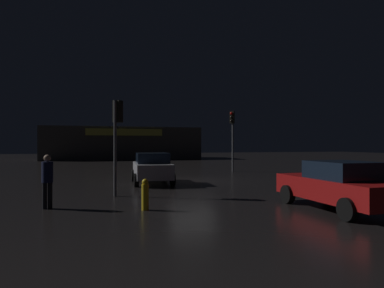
{
  "coord_description": "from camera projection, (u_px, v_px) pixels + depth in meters",
  "views": [
    {
      "loc": [
        -5.4,
        -18.31,
        2.03
      ],
      "look_at": [
        1.32,
        4.58,
        2.05
      ],
      "focal_mm": 32.17,
      "sensor_mm": 36.0,
      "label": 1
    }
  ],
  "objects": [
    {
      "name": "car_far",
      "position": [
        339.0,
        185.0,
        10.6
      ],
      "size": [
        1.99,
        4.36,
        1.51
      ],
      "color": "#A51414",
      "rests_on": "ground"
    },
    {
      "name": "pedestrian",
      "position": [
        47.0,
        177.0,
        10.79
      ],
      "size": [
        0.42,
        0.42,
        1.7
      ],
      "color": "black",
      "rests_on": "ground"
    },
    {
      "name": "fire_hydrant",
      "position": [
        145.0,
        195.0,
        10.56
      ],
      "size": [
        0.22,
        0.22,
        0.97
      ],
      "color": "gold",
      "rests_on": "ground"
    },
    {
      "name": "store_building",
      "position": [
        122.0,
        143.0,
        47.73
      ],
      "size": [
        20.56,
        8.4,
        4.31
      ],
      "color": "#4C4742",
      "rests_on": "ground"
    },
    {
      "name": "traffic_signal_opposite",
      "position": [
        117.0,
        124.0,
        13.48
      ],
      "size": [
        0.42,
        0.42,
        3.75
      ],
      "color": "#595B60",
      "rests_on": "ground"
    },
    {
      "name": "traffic_signal_main",
      "position": [
        232.0,
        128.0,
        25.41
      ],
      "size": [
        0.41,
        0.43,
        4.47
      ],
      "color": "#595B60",
      "rests_on": "ground"
    },
    {
      "name": "ground_plane",
      "position": [
        192.0,
        181.0,
        19.08
      ],
      "size": [
        120.0,
        120.0,
        0.0
      ],
      "primitive_type": "plane",
      "color": "black"
    },
    {
      "name": "car_near",
      "position": [
        152.0,
        168.0,
        17.74
      ],
      "size": [
        2.17,
        3.93,
        1.58
      ],
      "color": "#B7B7BF",
      "rests_on": "ground"
    }
  ]
}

